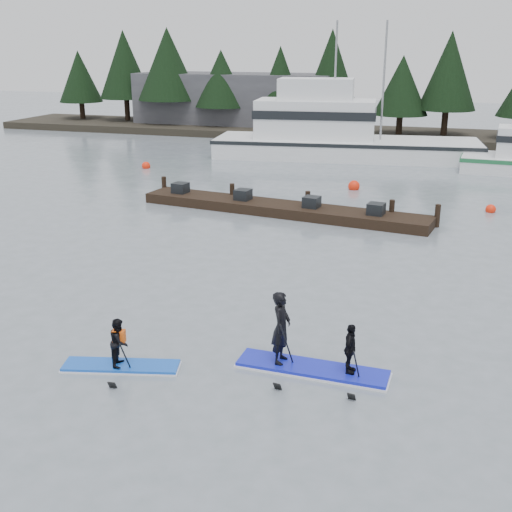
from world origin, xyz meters
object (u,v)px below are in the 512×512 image
(fishing_boat_large, at_px, (337,146))
(paddleboard_duo, at_px, (307,346))
(floating_dock, at_px, (281,209))
(paddleboard_solo, at_px, (120,351))

(fishing_boat_large, relative_size, paddleboard_duo, 4.98)
(floating_dock, bearing_deg, fishing_boat_large, 99.37)
(paddleboard_solo, bearing_deg, paddleboard_duo, 1.95)
(floating_dock, bearing_deg, paddleboard_solo, -81.19)
(floating_dock, height_order, paddleboard_duo, paddleboard_duo)
(floating_dock, distance_m, paddleboard_solo, 15.69)
(paddleboard_solo, bearing_deg, fishing_boat_large, 76.99)
(paddleboard_solo, relative_size, paddleboard_duo, 0.79)
(fishing_boat_large, distance_m, paddleboard_solo, 31.87)
(paddleboard_duo, bearing_deg, paddleboard_solo, -162.42)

